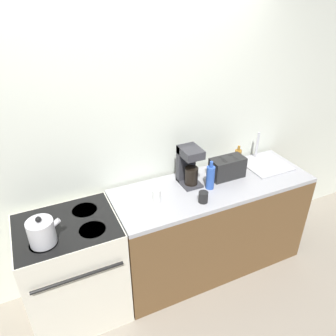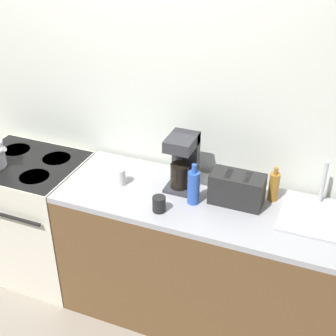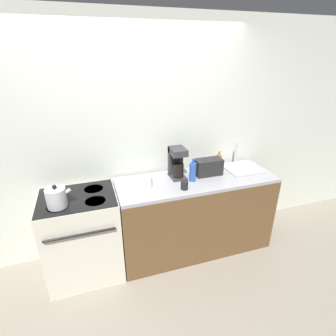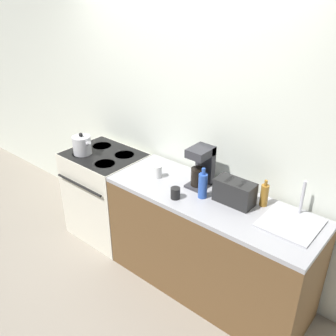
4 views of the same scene
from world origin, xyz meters
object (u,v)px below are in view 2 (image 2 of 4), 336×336
stove (35,217)px  coffee_maker (183,159)px  bottle_blue (194,187)px  cup_white (120,177)px  bottle_amber (274,186)px  cup_black (159,204)px  toaster (237,189)px

stove → coffee_maker: size_ratio=2.71×
bottle_blue → cup_white: size_ratio=2.39×
bottle_amber → cup_black: 0.68m
coffee_maker → cup_black: coffee_maker is taller
toaster → coffee_maker: bearing=170.0°
bottle_amber → cup_white: 0.93m
bottle_blue → cup_white: bottle_blue is taller
bottle_blue → cup_black: 0.22m
coffee_maker → bottle_amber: bearing=5.1°
toaster → cup_white: toaster is taller
toaster → cup_black: bearing=-147.8°
bottle_amber → cup_black: (-0.58, -0.35, -0.05)m
toaster → stove: bearing=-177.1°
stove → coffee_maker: (1.08, 0.13, 0.63)m
stove → cup_white: cup_white is taller
coffee_maker → bottle_blue: 0.21m
bottle_blue → cup_black: size_ratio=2.79×
toaster → bottle_blue: size_ratio=1.20×
stove → cup_white: 0.88m
bottle_amber → bottle_blue: bearing=-154.3°
bottle_amber → cup_black: bearing=-148.4°
coffee_maker → toaster: bearing=-10.0°
coffee_maker → cup_black: (-0.03, -0.31, -0.13)m
bottle_amber → bottle_blue: 0.47m
cup_black → cup_white: 0.37m
toaster → bottle_blue: bearing=-158.3°
stove → bottle_blue: size_ratio=3.64×
toaster → bottle_amber: 0.22m
cup_white → bottle_blue: bearing=-2.1°
coffee_maker → bottle_blue: bearing=-51.2°
stove → bottle_amber: bottle_amber is taller
stove → toaster: 1.54m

